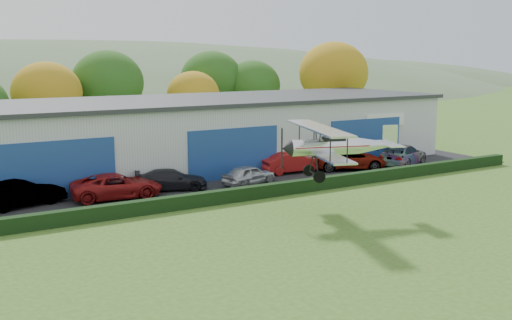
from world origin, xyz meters
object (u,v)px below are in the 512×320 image
car_4 (249,175)px  car_7 (403,155)px  car_2 (117,186)px  hangar (198,132)px  car_1 (23,193)px  car_3 (171,180)px  biplane (335,145)px  car_6 (350,159)px  car_5 (291,162)px

car_4 → car_7: size_ratio=0.70×
car_2 → hangar: bearing=-43.9°
car_1 → car_3: car_1 is taller
car_2 → car_3: car_2 is taller
car_1 → biplane: 17.92m
car_1 → car_3: bearing=-106.9°
car_3 → biplane: 11.70m
car_1 → car_6: (23.30, -0.73, -0.01)m
car_5 → biplane: bearing=159.6°
biplane → car_4: bearing=110.2°
car_2 → biplane: size_ratio=0.72×
car_5 → hangar: bearing=37.0°
car_1 → car_5: (18.69, 0.50, 0.01)m
car_1 → car_6: bearing=-106.6°
car_3 → car_7: size_ratio=0.82×
car_5 → car_3: bearing=96.1°
hangar → car_5: bearing=-54.3°
car_1 → biplane: bearing=-139.9°
car_3 → car_4: bearing=-84.1°
biplane → car_7: bearing=50.0°
car_1 → car_2: car_1 is taller
car_2 → car_3: size_ratio=1.19×
car_1 → car_4: 14.08m
hangar → car_3: (-5.20, -7.16, -1.94)m
car_2 → car_5: (13.46, 1.26, 0.03)m
hangar → car_7: hangar is taller
car_2 → car_3: bearing=-77.7°
car_2 → car_6: (18.07, 0.03, 0.00)m
car_2 → biplane: (9.22, -9.39, 3.05)m
car_3 → car_5: size_ratio=0.97×
car_1 → car_4: size_ratio=1.19×
biplane → car_6: bearing=64.1°
car_1 → car_2: bearing=-113.1°
car_3 → car_7: (19.11, -1.07, 0.15)m
car_7 → biplane: (-13.60, -8.75, 2.98)m
car_3 → car_7: 19.14m
car_3 → car_1: bearing=107.0°
car_2 → car_5: 13.52m
car_3 → biplane: (5.51, -9.83, 3.14)m
car_1 → car_5: bearing=-103.3°
car_1 → biplane: size_ratio=0.61×
car_5 → car_7: size_ratio=0.84×
biplane → car_2: bearing=151.8°
car_7 → car_1: bearing=62.9°
car_1 → car_7: car_7 is taller
car_7 → car_6: bearing=57.8°
biplane → car_3: bearing=136.6°
car_6 → car_7: 4.79m
car_4 → car_5: 5.10m
car_7 → biplane: biplane is taller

